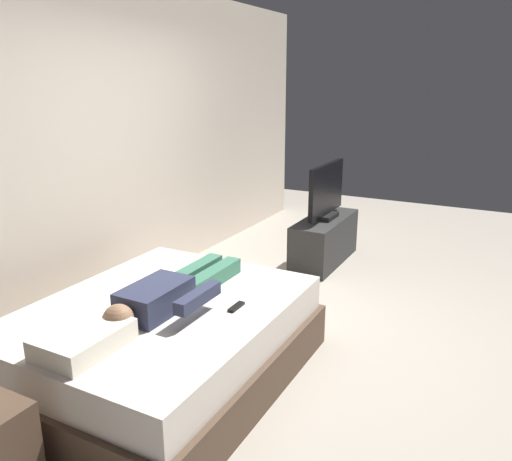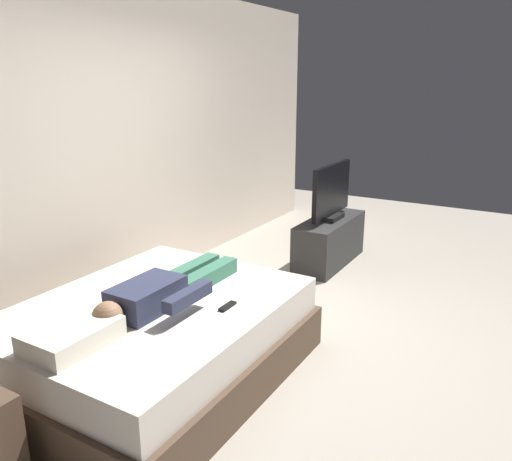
{
  "view_description": "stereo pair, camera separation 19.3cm",
  "coord_description": "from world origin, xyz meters",
  "views": [
    {
      "loc": [
        -3.35,
        -1.39,
        1.94
      ],
      "look_at": [
        0.35,
        0.57,
        0.69
      ],
      "focal_mm": 35.72,
      "sensor_mm": 36.0,
      "label": 1
    },
    {
      "loc": [
        -3.26,
        -1.56,
        1.94
      ],
      "look_at": [
        0.35,
        0.57,
        0.69
      ],
      "focal_mm": 35.72,
      "sensor_mm": 36.0,
      "label": 2
    }
  ],
  "objects": [
    {
      "name": "back_wall",
      "position": [
        0.4,
        1.85,
        1.4
      ],
      "size": [
        6.4,
        0.1,
        2.8
      ],
      "primitive_type": "cube",
      "color": "beige",
      "rests_on": "ground"
    },
    {
      "name": "bed",
      "position": [
        -0.97,
        0.57,
        0.26
      ],
      "size": [
        1.95,
        1.56,
        0.54
      ],
      "color": "brown",
      "rests_on": "ground"
    },
    {
      "name": "tv",
      "position": [
        1.68,
        0.42,
        0.78
      ],
      "size": [
        0.88,
        0.2,
        0.59
      ],
      "color": "black",
      "rests_on": "tv_stand"
    },
    {
      "name": "person",
      "position": [
        -0.94,
        0.51,
        0.62
      ],
      "size": [
        1.26,
        0.46,
        0.18
      ],
      "color": "#2D334C",
      "rests_on": "bed"
    },
    {
      "name": "remote",
      "position": [
        -0.79,
        0.1,
        0.55
      ],
      "size": [
        0.15,
        0.04,
        0.02
      ],
      "primitive_type": "cube",
      "color": "black",
      "rests_on": "bed"
    },
    {
      "name": "tv_stand",
      "position": [
        1.68,
        0.42,
        0.25
      ],
      "size": [
        1.1,
        0.4,
        0.5
      ],
      "primitive_type": "cube",
      "color": "#2D2D2D",
      "rests_on": "ground"
    },
    {
      "name": "ground_plane",
      "position": [
        0.0,
        0.0,
        0.0
      ],
      "size": [
        10.0,
        10.0,
        0.0
      ],
      "primitive_type": "plane",
      "color": "#ADA393"
    },
    {
      "name": "pillow",
      "position": [
        -1.62,
        0.57,
        0.6
      ],
      "size": [
        0.48,
        0.34,
        0.12
      ],
      "primitive_type": "cube",
      "color": "silver",
      "rests_on": "bed"
    }
  ]
}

